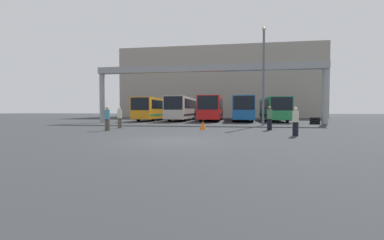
# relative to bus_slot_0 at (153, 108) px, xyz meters

# --- Properties ---
(ground_plane) EXTENTS (200.00, 200.00, 0.00)m
(ground_plane) POSITION_rel_bus_slot_0_xyz_m (8.17, -23.22, -1.77)
(ground_plane) COLOR #2D3033
(building_backdrop) EXTENTS (40.58, 12.00, 14.15)m
(building_backdrop) POSITION_rel_bus_slot_0_xyz_m (8.17, 21.44, 5.31)
(building_backdrop) COLOR gray
(building_backdrop) RESTS_ON ground
(overhead_gantry) EXTENTS (24.78, 0.80, 6.32)m
(overhead_gantry) POSITION_rel_bus_slot_0_xyz_m (8.17, -7.00, 3.49)
(overhead_gantry) COLOR gray
(overhead_gantry) RESTS_ON ground
(bus_slot_0) EXTENTS (2.50, 10.73, 3.07)m
(bus_slot_0) POSITION_rel_bus_slot_0_xyz_m (0.00, 0.00, 0.00)
(bus_slot_0) COLOR orange
(bus_slot_0) RESTS_ON ground
(bus_slot_1) EXTENTS (2.50, 11.42, 3.18)m
(bus_slot_1) POSITION_rel_bus_slot_0_xyz_m (4.08, 0.34, 0.07)
(bus_slot_1) COLOR beige
(bus_slot_1) RESTS_ON ground
(bus_slot_2) EXTENTS (2.62, 12.01, 3.20)m
(bus_slot_2) POSITION_rel_bus_slot_0_xyz_m (8.17, 0.64, 0.08)
(bus_slot_2) COLOR red
(bus_slot_2) RESTS_ON ground
(bus_slot_3) EXTENTS (2.57, 12.05, 3.14)m
(bus_slot_3) POSITION_rel_bus_slot_0_xyz_m (12.25, 0.66, 0.04)
(bus_slot_3) COLOR #1959A5
(bus_slot_3) RESTS_ON ground
(bus_slot_4) EXTENTS (2.57, 10.67, 2.99)m
(bus_slot_4) POSITION_rel_bus_slot_0_xyz_m (16.33, -0.03, -0.04)
(bus_slot_4) COLOR #268C4C
(bus_slot_4) RESTS_ON ground
(pedestrian_far_center) EXTENTS (0.33, 0.33, 1.61)m
(pedestrian_far_center) POSITION_rel_bus_slot_0_xyz_m (14.46, -19.82, -0.91)
(pedestrian_far_center) COLOR black
(pedestrian_far_center) RESTS_ON ground
(pedestrian_near_center) EXTENTS (0.36, 0.36, 1.72)m
(pedestrian_near_center) POSITION_rel_bus_slot_0_xyz_m (13.62, -15.78, -0.86)
(pedestrian_near_center) COLOR black
(pedestrian_near_center) RESTS_ON ground
(pedestrian_near_left) EXTENTS (0.35, 0.35, 1.68)m
(pedestrian_near_left) POSITION_rel_bus_slot_0_xyz_m (2.11, -15.50, -0.88)
(pedestrian_near_left) COLOR brown
(pedestrian_near_left) RESTS_ON ground
(pedestrian_mid_left) EXTENTS (0.35, 0.35, 1.70)m
(pedestrian_mid_left) POSITION_rel_bus_slot_0_xyz_m (2.36, -18.02, -0.87)
(pedestrian_mid_left) COLOR brown
(pedestrian_mid_left) RESTS_ON ground
(traffic_cone) EXTENTS (0.47, 0.47, 0.63)m
(traffic_cone) POSITION_rel_bus_slot_0_xyz_m (8.85, -15.99, -1.46)
(traffic_cone) COLOR orange
(traffic_cone) RESTS_ON ground
(tire_stack) EXTENTS (1.04, 1.04, 0.72)m
(tire_stack) POSITION_rel_bus_slot_0_xyz_m (19.39, -6.73, -1.41)
(tire_stack) COLOR black
(tire_stack) RESTS_ON ground
(lamp_post) EXTENTS (0.36, 0.36, 9.19)m
(lamp_post) POSITION_rel_bus_slot_0_xyz_m (13.84, -9.88, 3.20)
(lamp_post) COLOR #595B60
(lamp_post) RESTS_ON ground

